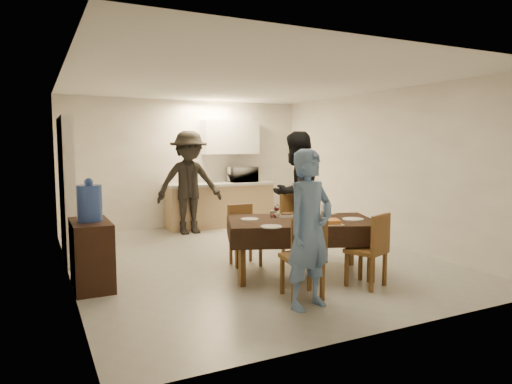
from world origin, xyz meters
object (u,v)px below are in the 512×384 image
water_pitcher (326,211)px  microwave (243,174)px  water_jug (89,203)px  person_far (296,193)px  dining_table (301,222)px  console (91,254)px  person_near (310,229)px  wine_bottle (296,208)px  person_kitchen (189,183)px  savoury_tart (325,222)px

water_pitcher → microwave: (0.53, 3.82, 0.24)m
water_jug → person_far: bearing=7.1°
dining_table → microwave: bearing=97.1°
console → person_near: size_ratio=0.52×
wine_bottle → person_kitchen: size_ratio=0.15×
microwave → person_kitchen: bearing=18.8°
savoury_tart → person_kitchen: person_kitchen is taller
savoury_tart → person_near: 0.94m
savoury_tart → person_far: bearing=72.5°
person_kitchen → wine_bottle: bearing=-83.3°
dining_table → water_pitcher: bearing=12.2°
person_far → person_kitchen: size_ratio=0.97×
person_far → dining_table: bearing=43.1°
water_pitcher → microwave: microwave is taller
dining_table → water_pitcher: water_pitcher is taller
person_near → person_kitchen: (0.12, 4.37, 0.15)m
dining_table → water_jug: water_jug is taller
water_pitcher → person_far: bearing=79.7°
wine_bottle → microwave: 3.84m
dining_table → savoury_tart: 0.40m
savoury_tart → water_pitcher: bearing=52.9°
water_jug → person_kitchen: 3.37m
water_jug → savoury_tart: size_ratio=1.03×
water_jug → person_near: bearing=-41.2°
wine_bottle → water_pitcher: wine_bottle is taller
console → person_kitchen: 3.42m
person_near → microwave: bearing=58.7°
wine_bottle → person_kitchen: 3.30m
dining_table → savoury_tart: bearing=-55.0°
water_pitcher → person_kitchen: bearing=103.1°
console → person_far: (3.06, 0.38, 0.55)m
dining_table → person_far: person_far is taller
console → water_pitcher: size_ratio=4.46×
water_jug → dining_table: bearing=-14.9°
savoury_tart → microwave: size_ratio=0.73×
console → person_far: person_far is taller
console → person_near: (1.96, -1.72, 0.43)m
dining_table → person_far: 1.21m
console → water_jug: 0.61m
console → person_far: 3.14m
wine_bottle → person_kitchen: person_kitchen is taller
console → microwave: bearing=42.4°
savoury_tart → person_kitchen: bearing=98.2°
water_jug → person_kitchen: bearing=51.9°
dining_table → person_near: person_near is taller
savoury_tart → dining_table: bearing=104.7°
console → microwave: 4.65m
wine_bottle → savoury_tart: 0.47m
microwave → person_near: person_near is taller
water_pitcher → savoury_tart: water_pitcher is taller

